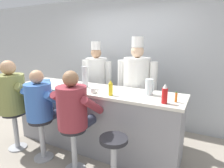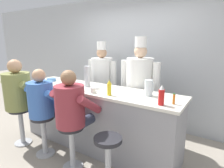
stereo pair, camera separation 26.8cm
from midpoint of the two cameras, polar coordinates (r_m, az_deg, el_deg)
ground_plane at (r=3.21m, az=-11.35°, el=-20.92°), size 20.00×20.00×0.00m
wall_back at (r=4.11m, az=2.42°, el=7.02°), size 10.00×0.06×2.70m
diner_counter at (r=3.20m, az=-7.85°, el=-10.33°), size 2.84×0.69×1.03m
ketchup_bottle_red at (r=2.33m, az=12.63°, el=-3.12°), size 0.07×0.07×0.25m
mustard_bottle_yellow at (r=2.61m, az=-3.36°, el=-1.33°), size 0.06×0.06×0.22m
hot_sauce_bottle_orange at (r=2.42m, az=15.99°, el=-3.95°), size 0.03×0.03×0.13m
water_pitcher_clear at (r=2.68m, az=8.46°, el=-0.92°), size 0.13×0.11×0.23m
breakfast_plate at (r=3.28m, az=-15.45°, el=-0.45°), size 0.26×0.26×0.05m
cereal_bowl at (r=3.72m, az=-21.57°, el=0.85°), size 0.17×0.17×0.05m
coffee_mug_white at (r=2.76m, az=-8.42°, el=-2.08°), size 0.12×0.08×0.08m
cup_stack_steel at (r=3.11m, az=-10.69°, el=2.13°), size 0.10×0.10×0.35m
napkin_dispenser_chrome at (r=2.92m, az=-13.11°, el=-1.08°), size 0.11×0.07×0.11m
diner_seated_olive at (r=3.47m, az=-29.78°, el=-3.12°), size 0.66×0.65×1.49m
diner_seated_blue at (r=3.00m, az=-23.32°, el=-5.76°), size 0.57×0.56×1.38m
diner_seated_maroon at (r=2.57m, az=-14.54°, el=-7.74°), size 0.60×0.59×1.42m
empty_stool_round at (r=2.42m, az=-2.88°, el=-20.51°), size 0.34×0.34×0.65m
cook_in_whites_near at (r=3.96m, az=-6.66°, el=1.19°), size 0.69×0.44×1.77m
cook_in_whites_far at (r=3.32m, az=5.16°, el=-0.33°), size 0.72×0.46×1.85m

